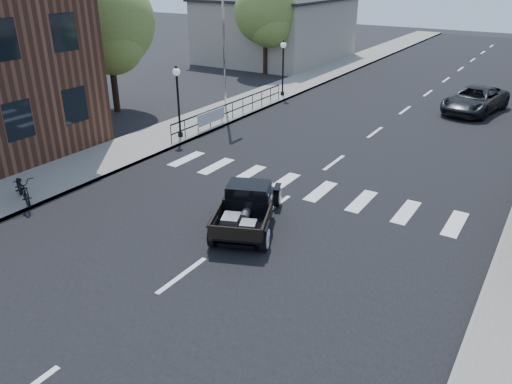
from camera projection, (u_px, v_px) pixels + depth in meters
The scene contains 14 objects.
ground at pixel (243, 230), 15.80m from camera, with size 120.00×120.00×0.00m, color black.
road at pixel (394, 118), 27.36m from camera, with size 14.00×80.00×0.02m, color black.
road_markings at pixel (360, 144), 23.51m from camera, with size 12.00×60.00×0.06m, color silver, non-canonical shape.
sidewalk_left at pixel (262, 97), 31.45m from camera, with size 3.00×80.00×0.15m, color gray.
low_building_left at pixel (277, 30), 43.62m from camera, with size 10.00×12.00×5.00m, color gray.
railing at pixel (233, 109), 26.78m from camera, with size 0.08×10.00×1.00m, color black, non-canonical shape.
banner at pixel (212, 122), 25.28m from camera, with size 0.04×2.20×0.60m, color silver, non-canonical shape.
lamp_post_b at pixel (178, 102), 23.35m from camera, with size 0.36×0.36×3.38m, color black, non-canonical shape.
lamp_post_c at pixel (283, 68), 31.06m from camera, with size 0.36×0.36×3.38m, color black, non-canonical shape.
big_tree_near at pixel (110, 44), 27.21m from camera, with size 5.09×5.09×7.47m, color olive, non-canonical shape.
big_tree_far at pixel (266, 27), 37.39m from camera, with size 4.70×4.70×6.90m, color olive, non-canonical shape.
hotrod_pickup at pixel (247, 206), 15.82m from camera, with size 1.90×4.08×1.41m, color black, non-canonical shape.
second_car at pixel (475, 100), 28.26m from camera, with size 2.37×5.14×1.43m, color black.
motorcycle at pixel (23, 188), 17.24m from camera, with size 0.66×1.89×0.99m, color black.
Camera 1 is at (7.73, -11.54, 7.65)m, focal length 35.00 mm.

